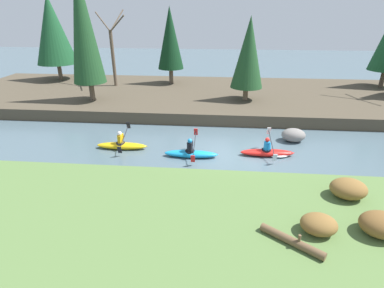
{
  "coord_description": "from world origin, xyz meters",
  "views": [
    {
      "loc": [
        -0.95,
        -13.99,
        6.87
      ],
      "look_at": [
        -2.19,
        -0.03,
        0.55
      ],
      "focal_mm": 28.0,
      "sensor_mm": 36.0,
      "label": 1
    }
  ],
  "objects_px": {
    "kayaker_trailing": "(122,145)",
    "boulder_midstream": "(293,135)",
    "kayaker_middle": "(191,153)",
    "driftwood_log": "(292,241)",
    "kayaker_lead": "(269,152)"
  },
  "relations": [
    {
      "from": "kayaker_trailing",
      "to": "boulder_midstream",
      "type": "distance_m",
      "value": 9.57
    },
    {
      "from": "kayaker_middle",
      "to": "kayaker_trailing",
      "type": "xyz_separation_m",
      "value": [
        -3.8,
        0.66,
        0.0
      ]
    },
    {
      "from": "kayaker_middle",
      "to": "driftwood_log",
      "type": "relative_size",
      "value": 1.66
    },
    {
      "from": "kayaker_middle",
      "to": "driftwood_log",
      "type": "height_order",
      "value": "driftwood_log"
    },
    {
      "from": "kayaker_trailing",
      "to": "driftwood_log",
      "type": "xyz_separation_m",
      "value": [
        7.26,
        -7.45,
        0.69
      ]
    },
    {
      "from": "kayaker_middle",
      "to": "driftwood_log",
      "type": "xyz_separation_m",
      "value": [
        3.46,
        -6.79,
        0.69
      ]
    },
    {
      "from": "kayaker_lead",
      "to": "boulder_midstream",
      "type": "height_order",
      "value": "kayaker_lead"
    },
    {
      "from": "kayaker_lead",
      "to": "kayaker_trailing",
      "type": "relative_size",
      "value": 1.0
    },
    {
      "from": "kayaker_lead",
      "to": "kayaker_trailing",
      "type": "bearing_deg",
      "value": 176.22
    },
    {
      "from": "kayaker_trailing",
      "to": "boulder_midstream",
      "type": "xyz_separation_m",
      "value": [
        9.38,
        1.85,
        0.15
      ]
    },
    {
      "from": "kayaker_lead",
      "to": "kayaker_trailing",
      "type": "height_order",
      "value": "same"
    },
    {
      "from": "kayaker_lead",
      "to": "kayaker_middle",
      "type": "relative_size",
      "value": 1.0
    },
    {
      "from": "kayaker_middle",
      "to": "boulder_midstream",
      "type": "height_order",
      "value": "kayaker_middle"
    },
    {
      "from": "kayaker_middle",
      "to": "kayaker_lead",
      "type": "bearing_deg",
      "value": 6.75
    },
    {
      "from": "kayaker_lead",
      "to": "driftwood_log",
      "type": "distance_m",
      "value": 7.33
    }
  ]
}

